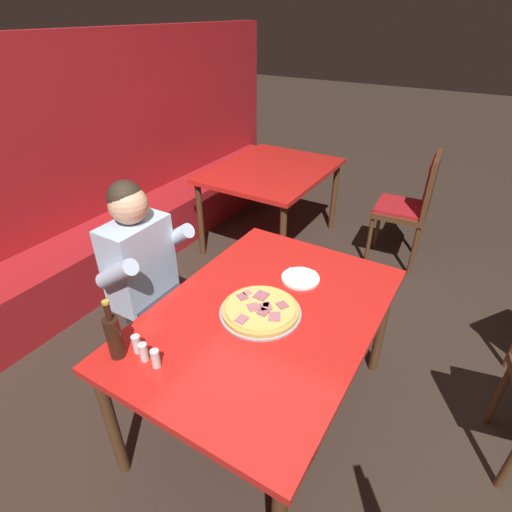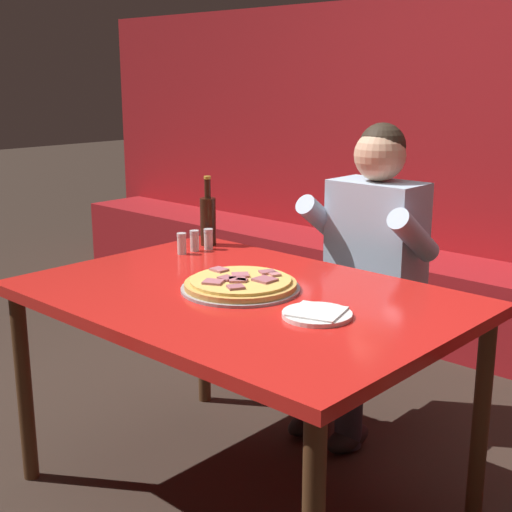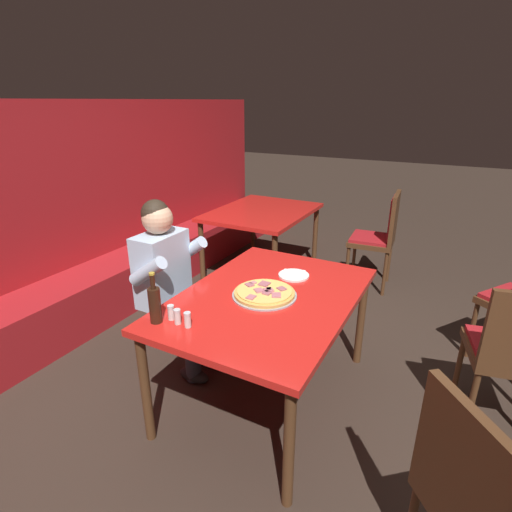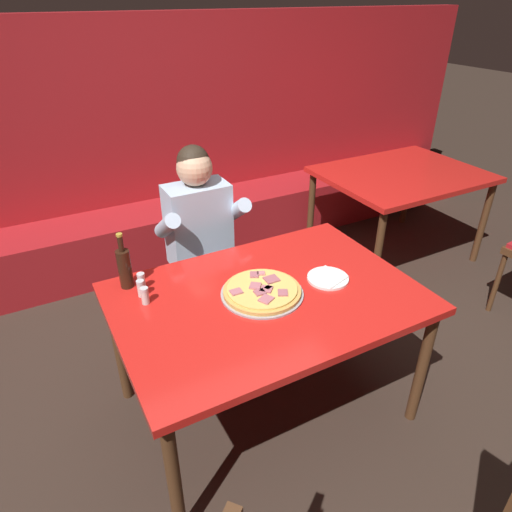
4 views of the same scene
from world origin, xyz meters
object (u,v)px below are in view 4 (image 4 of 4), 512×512
Objects in this scene: shaker_black_pepper at (142,282)px; diner_seated_blue_shirt at (204,241)px; pizza at (262,291)px; plate_white_paper at (328,278)px; main_dining_table at (267,307)px; background_dining_table at (401,181)px; shaker_red_pepper_flakes at (141,289)px; beer_bottle at (125,267)px; shaker_parmesan at (145,296)px.

shaker_black_pepper is 0.07× the size of diner_seated_blue_shirt.
plate_white_paper is at bearing -6.96° from pizza.
plate_white_paper is at bearing -4.39° from main_dining_table.
plate_white_paper is 0.17× the size of background_dining_table.
shaker_red_pepper_flakes is 0.07× the size of background_dining_table.
background_dining_table is (1.83, 0.96, -0.10)m from pizza.
pizza is 0.68m from beer_bottle.
beer_bottle is 0.67m from diner_seated_blue_shirt.
shaker_red_pepper_flakes is 2.44m from background_dining_table.
diner_seated_blue_shirt is (0.52, 0.53, -0.09)m from shaker_parmesan.
plate_white_paper is 0.93m from shaker_black_pepper.
pizza is at bearing -152.33° from background_dining_table.
diner_seated_blue_shirt is (0.00, 0.73, -0.07)m from pizza.
shaker_parmesan is at bearing -161.96° from background_dining_table.
plate_white_paper is 2.44× the size of shaker_red_pepper_flakes.
plate_white_paper reaches higher than main_dining_table.
diner_seated_blue_shirt is 1.01× the size of background_dining_table.
shaker_red_pepper_flakes is at bearing -163.48° from background_dining_table.
shaker_red_pepper_flakes is (-0.02, -0.06, 0.00)m from shaker_black_pepper.
pizza is 0.36m from plate_white_paper.
shaker_black_pepper is at bearing 72.03° from shaker_red_pepper_flakes.
main_dining_table is 3.61× the size of pizza.
shaker_black_pepper is (-0.49, 0.32, 0.02)m from pizza.
background_dining_table is at bearing 28.34° from main_dining_table.
beer_bottle is (-0.57, 0.40, 0.18)m from main_dining_table.
pizza is 4.66× the size of shaker_parmesan.
shaker_black_pepper is 2.41m from background_dining_table.
shaker_black_pepper is 1.00× the size of shaker_red_pepper_flakes.
beer_bottle is at bearing -166.32° from background_dining_table.
beer_bottle is 0.23× the size of diner_seated_blue_shirt.
plate_white_paper is at bearing -15.31° from shaker_parmesan.
beer_bottle is at bearing 155.12° from plate_white_paper.
shaker_parmesan reaches higher than pizza.
background_dining_table is (2.34, 0.69, -0.12)m from shaker_red_pepper_flakes.
plate_white_paper is at bearing -145.71° from background_dining_table.
background_dining_table is (1.82, 0.23, -0.02)m from diner_seated_blue_shirt.
beer_bottle is at bearing 136.65° from shaker_black_pepper.
shaker_red_pepper_flakes is 0.07m from shaker_parmesan.
diner_seated_blue_shirt reaches higher than background_dining_table.
diner_seated_blue_shirt is at bearing 89.97° from pizza.
shaker_red_pepper_flakes is (0.04, -0.12, -0.07)m from beer_bottle.
beer_bottle is 0.14m from shaker_red_pepper_flakes.
pizza is 1.37× the size of beer_bottle.
pizza is 4.66× the size of shaker_black_pepper.
shaker_black_pepper is (0.06, -0.06, -0.07)m from beer_bottle.
pizza is at bearing -20.76° from shaker_parmesan.
diner_seated_blue_shirt reaches higher than shaker_parmesan.
pizza is 4.66× the size of shaker_red_pepper_flakes.
pizza is 2.06m from background_dining_table.
diner_seated_blue_shirt reaches higher than shaker_black_pepper.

